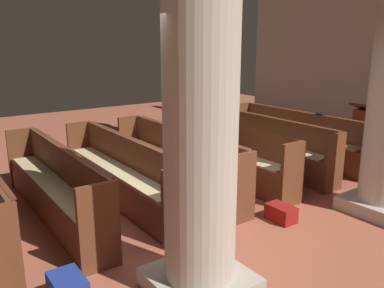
% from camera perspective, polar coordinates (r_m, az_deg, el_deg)
% --- Properties ---
extents(ground_plane, '(19.20, 19.20, 0.00)m').
position_cam_1_polar(ground_plane, '(5.30, -0.48, -11.22)').
color(ground_plane, '#AD5B42').
extents(pew_row_0, '(3.18, 0.46, 0.94)m').
position_cam_1_polar(pew_row_0, '(8.22, 14.75, 1.34)').
color(pew_row_0, brown).
rests_on(pew_row_0, ground).
extents(pew_row_1, '(3.18, 0.46, 0.94)m').
position_cam_1_polar(pew_row_1, '(7.52, 10.02, 0.41)').
color(pew_row_1, brown).
rests_on(pew_row_1, ground).
extents(pew_row_2, '(3.18, 0.47, 0.94)m').
position_cam_1_polar(pew_row_2, '(6.88, 4.37, -0.70)').
color(pew_row_2, brown).
rests_on(pew_row_2, ground).
extents(pew_row_3, '(3.18, 0.46, 0.94)m').
position_cam_1_polar(pew_row_3, '(6.33, -2.34, -2.01)').
color(pew_row_3, brown).
rests_on(pew_row_3, ground).
extents(pew_row_4, '(3.18, 0.46, 0.94)m').
position_cam_1_polar(pew_row_4, '(5.89, -10.21, -3.50)').
color(pew_row_4, brown).
rests_on(pew_row_4, ground).
extents(pew_row_5, '(3.18, 0.47, 0.94)m').
position_cam_1_polar(pew_row_5, '(5.57, -19.20, -5.13)').
color(pew_row_5, brown).
rests_on(pew_row_5, ground).
extents(pillar_far_side, '(1.01, 1.01, 3.76)m').
position_cam_1_polar(pillar_far_side, '(9.14, -0.41, 12.25)').
color(pillar_far_side, '#B6AD9A').
rests_on(pillar_far_side, ground).
extents(pillar_aisle_rear, '(0.94, 0.94, 3.76)m').
position_cam_1_polar(pillar_aisle_rear, '(3.34, 1.25, 8.66)').
color(pillar_aisle_rear, '#B6AD9A').
rests_on(pillar_aisle_rear, ground).
extents(lectern, '(0.48, 0.45, 1.08)m').
position_cam_1_polar(lectern, '(8.99, 22.96, 1.41)').
color(lectern, '#562B1A').
rests_on(lectern, ground).
extents(hymn_book, '(0.16, 0.19, 0.03)m').
position_cam_1_polar(hymn_book, '(8.03, 18.06, 4.10)').
color(hymn_book, black).
rests_on(hymn_book, pew_row_0).
extents(kneeler_box_red, '(0.38, 0.24, 0.21)m').
position_cam_1_polar(kneeler_box_red, '(5.45, 12.58, -9.61)').
color(kneeler_box_red, maroon).
rests_on(kneeler_box_red, ground).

